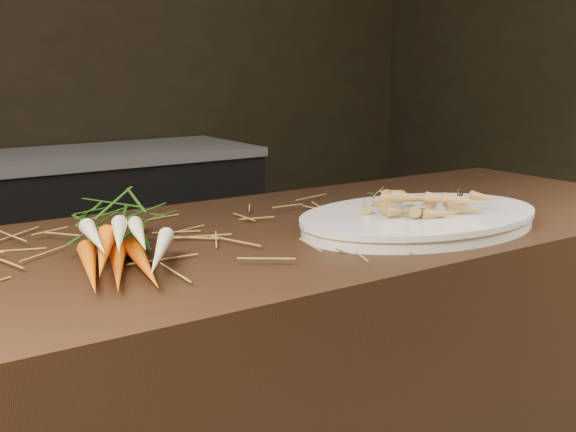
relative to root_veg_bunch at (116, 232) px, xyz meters
name	(u,v)px	position (x,y,z in m)	size (l,w,h in m)	color
back_counter	(48,253)	(0.39, 1.88, -0.52)	(1.82, 0.62, 0.84)	black
straw_bedding	(169,243)	(0.09, 0.00, -0.03)	(1.40, 0.60, 0.02)	olive
root_veg_bunch	(116,232)	(0.00, 0.00, 0.00)	(0.27, 0.47, 0.08)	#C24B02
serving_platter	(420,221)	(0.57, -0.14, -0.03)	(0.51, 0.34, 0.03)	white
roasted_veg_heap	(421,200)	(0.57, -0.14, 0.01)	(0.25, 0.18, 0.06)	#A57738
serving_fork	(494,205)	(0.75, -0.17, -0.01)	(0.02, 0.19, 0.00)	silver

